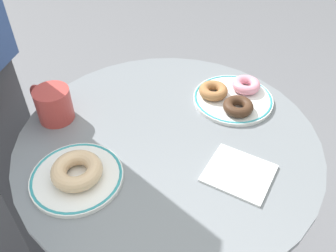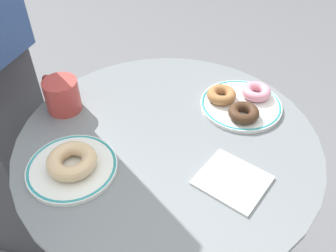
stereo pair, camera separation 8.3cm
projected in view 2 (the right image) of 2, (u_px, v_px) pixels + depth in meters
cafe_table at (168, 197)px, 1.01m from camera, size 0.72×0.72×0.74m
plate_left at (72, 167)px, 0.78m from camera, size 0.20×0.20×0.01m
plate_right at (241, 105)px, 0.94m from camera, size 0.21×0.21×0.01m
donut_glazed at (72, 161)px, 0.76m from camera, size 0.11×0.11×0.03m
donut_pink_frosted at (256, 92)px, 0.95m from camera, size 0.11×0.11×0.03m
donut_cinnamon at (221, 95)px, 0.94m from camera, size 0.11×0.11×0.03m
donut_chocolate at (244, 113)px, 0.88m from camera, size 0.10×0.10×0.03m
paper_napkin at (232, 180)px, 0.75m from camera, size 0.16×0.17×0.01m
coffee_mug at (61, 95)px, 0.91m from camera, size 0.09×0.13×0.09m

